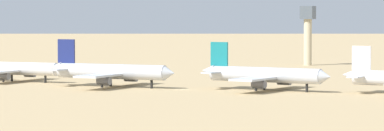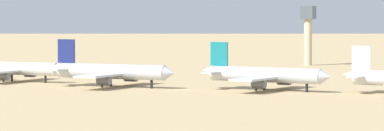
{
  "view_description": "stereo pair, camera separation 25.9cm",
  "coord_description": "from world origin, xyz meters",
  "px_view_note": "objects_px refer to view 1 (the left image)",
  "views": [
    {
      "loc": [
        127.44,
        -283.0,
        22.77
      ],
      "look_at": [
        -3.84,
        15.14,
        6.0
      ],
      "focal_mm": 104.01,
      "sensor_mm": 36.0,
      "label": 1
    },
    {
      "loc": [
        127.67,
        -282.89,
        22.77
      ],
      "look_at": [
        -3.84,
        15.14,
        6.0
      ],
      "focal_mm": 104.01,
      "sensor_mm": 36.0,
      "label": 2
    }
  ],
  "objects_px": {
    "parked_jet_teal_3": "(264,75)",
    "parked_jet_navy_2": "(110,72)",
    "parked_jet_orange_1": "(11,68)",
    "control_tower": "(308,30)"
  },
  "relations": [
    {
      "from": "parked_jet_orange_1",
      "to": "parked_jet_teal_3",
      "type": "distance_m",
      "value": 84.61
    },
    {
      "from": "parked_jet_navy_2",
      "to": "parked_jet_teal_3",
      "type": "bearing_deg",
      "value": 7.87
    },
    {
      "from": "parked_jet_orange_1",
      "to": "parked_jet_teal_3",
      "type": "relative_size",
      "value": 0.95
    },
    {
      "from": "parked_jet_teal_3",
      "to": "control_tower",
      "type": "xyz_separation_m",
      "value": [
        -30.83,
        135.37,
        9.97
      ]
    },
    {
      "from": "parked_jet_teal_3",
      "to": "parked_jet_navy_2",
      "type": "bearing_deg",
      "value": -166.37
    },
    {
      "from": "parked_jet_teal_3",
      "to": "control_tower",
      "type": "relative_size",
      "value": 1.69
    },
    {
      "from": "parked_jet_orange_1",
      "to": "control_tower",
      "type": "distance_m",
      "value": 143.48
    },
    {
      "from": "parked_jet_navy_2",
      "to": "parked_jet_orange_1",
      "type": "bearing_deg",
      "value": 169.4
    },
    {
      "from": "parked_jet_teal_3",
      "to": "control_tower",
      "type": "distance_m",
      "value": 139.2
    },
    {
      "from": "parked_jet_orange_1",
      "to": "parked_jet_teal_3",
      "type": "height_order",
      "value": "parked_jet_teal_3"
    }
  ]
}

